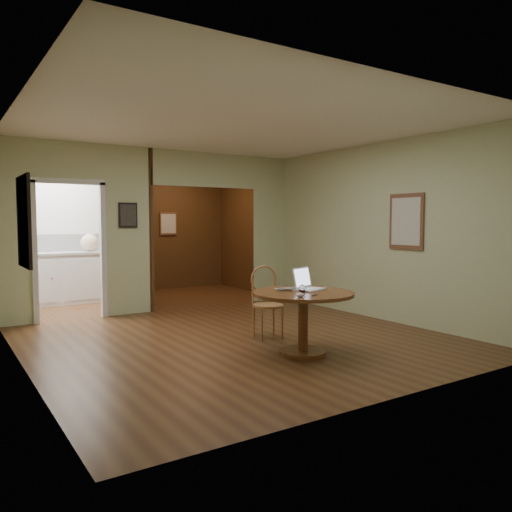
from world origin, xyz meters
TOP-DOWN VIEW (x-y plane):
  - floor at (0.00, 0.00)m, footprint 5.00×5.00m
  - room_shell at (-0.47, 3.10)m, footprint 5.20×7.50m
  - dining_table at (0.24, -0.96)m, footprint 1.14×1.14m
  - chair at (0.36, -0.04)m, footprint 0.46×0.46m
  - open_laptop at (0.39, -0.83)m, footprint 0.43×0.43m
  - closed_laptop at (0.20, -0.79)m, footprint 0.35×0.24m
  - mouse at (-0.03, -1.25)m, footprint 0.12×0.08m
  - wine_glass at (0.19, -0.99)m, footprint 0.08×0.08m
  - pen at (0.18, -1.23)m, footprint 0.12×0.06m
  - kitchen_cabinet at (-1.35, 4.20)m, footprint 2.06×0.60m
  - grocery_bag at (-0.77, 4.20)m, footprint 0.34×0.30m

SIDE VIEW (x-z plane):
  - floor at x=0.00m, z-range 0.00..0.00m
  - kitchen_cabinet at x=-1.35m, z-range 0.00..0.94m
  - chair at x=0.36m, z-range 0.05..0.98m
  - dining_table at x=0.24m, z-range 0.17..0.88m
  - pen at x=0.18m, z-range 0.71..0.72m
  - closed_laptop at x=0.20m, z-range 0.71..0.74m
  - mouse at x=-0.03m, z-range 0.71..0.76m
  - wine_glass at x=0.19m, z-range 0.71..0.80m
  - open_laptop at x=0.39m, z-range 0.65..0.90m
  - grocery_bag at x=-0.77m, z-range 0.94..1.26m
  - room_shell at x=-0.47m, z-range -1.21..3.79m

